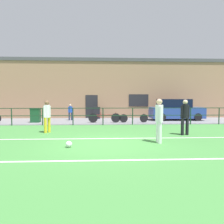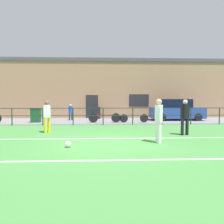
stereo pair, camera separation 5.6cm
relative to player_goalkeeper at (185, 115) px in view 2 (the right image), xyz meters
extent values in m
cube|color=#42843D|center=(-3.92, -1.89, -0.99)|extent=(60.00, 44.00, 0.04)
cube|color=white|center=(-3.92, -0.72, -0.97)|extent=(36.00, 0.11, 0.00)
cube|color=white|center=(-3.92, -3.96, -0.97)|extent=(36.00, 0.11, 0.00)
cube|color=slate|center=(-3.92, 6.61, -0.96)|extent=(48.00, 5.00, 0.02)
cylinder|color=#193823|center=(-9.92, 4.11, -0.39)|extent=(0.07, 0.07, 1.15)
cylinder|color=#193823|center=(-7.92, 4.11, -0.39)|extent=(0.07, 0.07, 1.15)
cylinder|color=#193823|center=(-5.92, 4.11, -0.39)|extent=(0.07, 0.07, 1.15)
cylinder|color=#193823|center=(-3.92, 4.11, -0.39)|extent=(0.07, 0.07, 1.15)
cylinder|color=#193823|center=(-1.92, 4.11, -0.39)|extent=(0.07, 0.07, 1.15)
cylinder|color=#193823|center=(0.08, 4.11, -0.39)|extent=(0.07, 0.07, 1.15)
cylinder|color=#193823|center=(2.08, 4.11, -0.39)|extent=(0.07, 0.07, 1.15)
cylinder|color=#193823|center=(4.08, 4.11, -0.39)|extent=(0.07, 0.07, 1.15)
cube|color=#193823|center=(-3.92, 4.11, 0.16)|extent=(36.00, 0.04, 0.04)
cube|color=#193823|center=(-3.92, 4.11, -0.34)|extent=(36.00, 0.04, 0.04)
cube|color=#A37A5B|center=(-3.92, 10.31, 1.60)|extent=(28.00, 2.40, 5.14)
cube|color=#232328|center=(-4.92, 9.09, 0.08)|extent=(1.10, 0.04, 2.10)
cube|color=#232328|center=(-0.63, 9.09, 0.65)|extent=(1.80, 0.04, 1.10)
cube|color=#4C4C51|center=(-3.92, 10.31, 4.32)|extent=(28.00, 2.56, 0.30)
cylinder|color=black|center=(0.12, 0.02, -0.56)|extent=(0.15, 0.15, 0.81)
cylinder|color=black|center=(-0.12, -0.02, -0.56)|extent=(0.15, 0.15, 0.81)
cylinder|color=black|center=(0.00, 0.00, 0.17)|extent=(0.30, 0.30, 0.67)
sphere|color=beige|center=(0.00, 0.00, 0.62)|extent=(0.23, 0.23, 0.23)
cylinder|color=black|center=(0.18, 0.03, 0.16)|extent=(0.11, 0.11, 0.60)
cylinder|color=black|center=(-0.18, -0.03, 0.16)|extent=(0.11, 0.11, 0.60)
cylinder|color=gold|center=(-6.88, 0.92, -0.58)|extent=(0.14, 0.14, 0.78)
cylinder|color=gold|center=(-6.74, 1.13, -0.58)|extent=(0.14, 0.14, 0.78)
cylinder|color=white|center=(-6.81, 1.03, 0.14)|extent=(0.29, 0.29, 0.65)
sphere|color=brown|center=(-6.81, 1.03, 0.58)|extent=(0.22, 0.22, 0.22)
cylinder|color=white|center=(-6.90, 0.88, 0.12)|extent=(0.10, 0.10, 0.58)
cylinder|color=white|center=(-6.71, 1.17, 0.12)|extent=(0.10, 0.10, 0.58)
cylinder|color=white|center=(-1.73, -1.55, -0.56)|extent=(0.15, 0.15, 0.83)
cylinder|color=white|center=(-1.73, -1.81, -0.56)|extent=(0.15, 0.15, 0.83)
cylinder|color=white|center=(-1.73, -1.68, 0.20)|extent=(0.31, 0.31, 0.68)
sphere|color=tan|center=(-1.73, -1.68, 0.66)|extent=(0.23, 0.23, 0.23)
cylinder|color=white|center=(-1.73, -1.50, 0.18)|extent=(0.11, 0.11, 0.61)
cylinder|color=white|center=(-1.73, -1.87, 0.18)|extent=(0.11, 0.11, 0.61)
sphere|color=white|center=(-5.18, -2.30, -0.86)|extent=(0.22, 0.22, 0.22)
cylinder|color=#232D4C|center=(-6.46, 7.20, -0.64)|extent=(0.11, 0.11, 0.62)
cylinder|color=#232D4C|center=(-6.65, 7.15, -0.64)|extent=(0.11, 0.11, 0.62)
cylinder|color=blue|center=(-6.55, 7.17, -0.07)|extent=(0.23, 0.23, 0.51)
sphere|color=beige|center=(-6.55, 7.17, 0.27)|extent=(0.17, 0.17, 0.17)
cylinder|color=blue|center=(-6.42, 7.21, -0.09)|extent=(0.08, 0.08, 0.46)
cylinder|color=blue|center=(-6.69, 7.14, -0.09)|extent=(0.08, 0.08, 0.46)
cube|color=#28428E|center=(2.12, 6.96, -0.34)|extent=(4.22, 1.74, 0.88)
cube|color=black|center=(1.91, 6.96, 0.43)|extent=(2.53, 1.46, 0.67)
cylinder|color=black|center=(0.68, 6.12, -0.65)|extent=(0.60, 0.18, 0.60)
cylinder|color=black|center=(3.55, 6.12, -0.65)|extent=(0.60, 0.18, 0.60)
cylinder|color=black|center=(0.68, 7.79, -0.65)|extent=(0.60, 0.18, 0.60)
cylinder|color=black|center=(3.55, 7.79, -0.65)|extent=(0.60, 0.18, 0.60)
cylinder|color=black|center=(-2.41, 5.31, -0.64)|extent=(0.61, 0.04, 0.61)
cylinder|color=black|center=(-0.90, 5.31, -0.64)|extent=(0.61, 0.04, 0.61)
cube|color=#4C5156|center=(-1.66, 5.31, -0.45)|extent=(1.17, 0.04, 0.04)
cube|color=#4C5156|center=(-2.03, 5.31, -0.54)|extent=(0.73, 0.03, 0.22)
cylinder|color=#4C5156|center=(-1.92, 5.31, -0.35)|extent=(0.03, 0.03, 0.20)
cylinder|color=#4C5156|center=(-0.90, 5.31, -0.38)|extent=(0.03, 0.03, 0.28)
cylinder|color=black|center=(-4.64, 5.31, -0.61)|extent=(0.68, 0.04, 0.68)
cylinder|color=black|center=(-2.98, 5.31, -0.61)|extent=(0.68, 0.04, 0.68)
cube|color=maroon|center=(-3.81, 5.31, -0.39)|extent=(1.29, 0.04, 0.04)
cube|color=maroon|center=(-4.22, 5.31, -0.50)|extent=(0.81, 0.03, 0.24)
cylinder|color=maroon|center=(-4.10, 5.31, -0.29)|extent=(0.03, 0.03, 0.20)
cylinder|color=maroon|center=(-2.98, 5.31, -0.32)|extent=(0.03, 0.03, 0.28)
cube|color=#194C28|center=(-8.90, 5.76, -0.47)|extent=(0.64, 0.54, 0.95)
cube|color=#143D20|center=(-8.90, 5.76, 0.04)|extent=(0.68, 0.57, 0.08)
cube|color=black|center=(-4.45, 8.42, -0.48)|extent=(0.56, 0.47, 0.94)
cube|color=black|center=(-4.45, 8.42, 0.03)|extent=(0.60, 0.51, 0.08)
camera|label=1|loc=(-3.99, -9.69, 0.76)|focal=33.11mm
camera|label=2|loc=(-3.93, -9.69, 0.76)|focal=33.11mm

